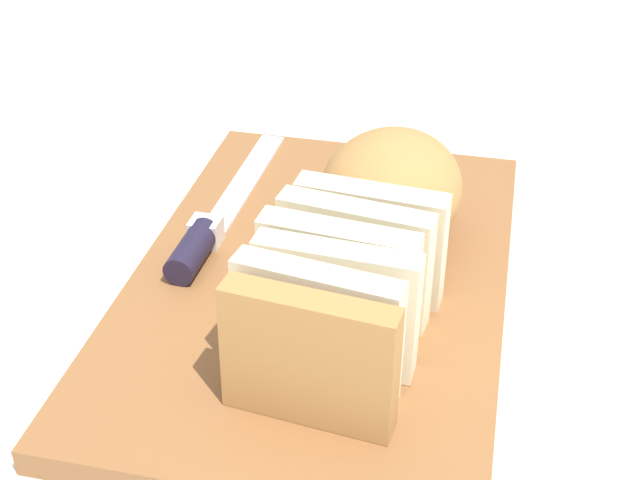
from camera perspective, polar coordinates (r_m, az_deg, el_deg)
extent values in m
plane|color=silver|center=(0.66, 0.00, -3.57)|extent=(3.00, 3.00, 0.00)
cube|color=brown|center=(0.66, 0.00, -2.89)|extent=(0.42, 0.28, 0.02)
ellipsoid|color=#A8753D|center=(0.67, 4.64, 3.30)|extent=(0.14, 0.12, 0.09)
cube|color=beige|center=(0.61, 3.27, -0.12)|extent=(0.03, 0.11, 0.09)
cube|color=beige|center=(0.59, 2.22, -1.37)|extent=(0.04, 0.11, 0.09)
cube|color=beige|center=(0.57, 1.20, -2.72)|extent=(0.04, 0.11, 0.09)
cube|color=beige|center=(0.55, 1.00, -4.35)|extent=(0.03, 0.11, 0.09)
cube|color=beige|center=(0.53, -0.24, -5.89)|extent=(0.04, 0.11, 0.09)
cube|color=#A8753D|center=(0.51, -0.73, -7.72)|extent=(0.04, 0.11, 0.09)
cube|color=silver|center=(0.76, -5.01, 3.62)|extent=(0.18, 0.03, 0.00)
cylinder|color=black|center=(0.66, -8.29, -0.72)|extent=(0.06, 0.03, 0.02)
cube|color=silver|center=(0.68, -7.40, 0.56)|extent=(0.02, 0.02, 0.02)
sphere|color=#A8753D|center=(0.68, 5.86, -0.17)|extent=(0.01, 0.01, 0.01)
sphere|color=#A8753D|center=(0.67, 3.45, -1.04)|extent=(0.00, 0.00, 0.00)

